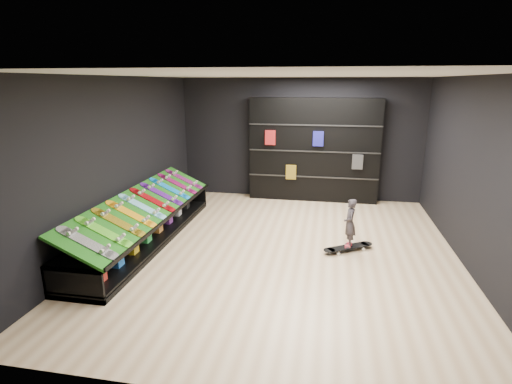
% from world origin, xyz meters
% --- Properties ---
extents(floor, '(6.00, 7.00, 0.01)m').
position_xyz_m(floor, '(0.00, 0.00, 0.00)').
color(floor, beige).
rests_on(floor, ground).
extents(ceiling, '(6.00, 7.00, 0.01)m').
position_xyz_m(ceiling, '(0.00, 0.00, 3.00)').
color(ceiling, white).
rests_on(ceiling, ground).
extents(wall_back, '(6.00, 0.02, 3.00)m').
position_xyz_m(wall_back, '(0.00, 3.50, 1.50)').
color(wall_back, black).
rests_on(wall_back, ground).
extents(wall_front, '(6.00, 0.02, 3.00)m').
position_xyz_m(wall_front, '(0.00, -3.50, 1.50)').
color(wall_front, black).
rests_on(wall_front, ground).
extents(wall_left, '(0.02, 7.00, 3.00)m').
position_xyz_m(wall_left, '(-3.00, 0.00, 1.50)').
color(wall_left, black).
rests_on(wall_left, ground).
extents(wall_right, '(0.02, 7.00, 3.00)m').
position_xyz_m(wall_right, '(3.00, 0.00, 1.50)').
color(wall_right, black).
rests_on(wall_right, ground).
extents(display_rack, '(0.90, 4.50, 0.50)m').
position_xyz_m(display_rack, '(-2.55, 0.00, 0.25)').
color(display_rack, black).
rests_on(display_rack, ground).
extents(turf_ramp, '(0.92, 4.50, 0.46)m').
position_xyz_m(turf_ramp, '(-2.50, 0.00, 0.71)').
color(turf_ramp, '#13530D').
rests_on(turf_ramp, display_rack).
extents(back_shelving, '(3.16, 0.37, 2.53)m').
position_xyz_m(back_shelving, '(0.37, 3.32, 1.26)').
color(back_shelving, black).
rests_on(back_shelving, ground).
extents(floor_skateboard, '(0.94, 0.72, 0.09)m').
position_xyz_m(floor_skateboard, '(1.16, 0.19, 0.05)').
color(floor_skateboard, black).
rests_on(floor_skateboard, ground).
extents(child, '(0.15, 0.21, 0.52)m').
position_xyz_m(child, '(1.16, 0.19, 0.35)').
color(child, black).
rests_on(child, floor_skateboard).
extents(display_board_0, '(0.93, 0.22, 0.50)m').
position_xyz_m(display_board_0, '(-2.49, -1.90, 0.74)').
color(display_board_0, black).
rests_on(display_board_0, turf_ramp).
extents(display_board_1, '(0.93, 0.22, 0.50)m').
position_xyz_m(display_board_1, '(-2.49, -1.48, 0.74)').
color(display_board_1, green).
rests_on(display_board_1, turf_ramp).
extents(display_board_2, '(0.93, 0.22, 0.50)m').
position_xyz_m(display_board_2, '(-2.49, -1.06, 0.74)').
color(display_board_2, yellow).
rests_on(display_board_2, turf_ramp).
extents(display_board_3, '(0.93, 0.22, 0.50)m').
position_xyz_m(display_board_3, '(-2.49, -0.63, 0.74)').
color(display_board_3, orange).
rests_on(display_board_3, turf_ramp).
extents(display_board_4, '(0.93, 0.22, 0.50)m').
position_xyz_m(display_board_4, '(-2.49, -0.21, 0.74)').
color(display_board_4, '#0CB2E5').
rests_on(display_board_4, turf_ramp).
extents(display_board_5, '(0.93, 0.22, 0.50)m').
position_xyz_m(display_board_5, '(-2.49, 0.21, 0.74)').
color(display_board_5, red).
rests_on(display_board_5, turf_ramp).
extents(display_board_6, '(0.93, 0.22, 0.50)m').
position_xyz_m(display_board_6, '(-2.49, 0.63, 0.74)').
color(display_board_6, purple).
rests_on(display_board_6, turf_ramp).
extents(display_board_7, '(0.93, 0.22, 0.50)m').
position_xyz_m(display_board_7, '(-2.49, 1.06, 0.74)').
color(display_board_7, blue).
rests_on(display_board_7, turf_ramp).
extents(display_board_8, '(0.93, 0.22, 0.50)m').
position_xyz_m(display_board_8, '(-2.49, 1.48, 0.74)').
color(display_board_8, '#E5198C').
rests_on(display_board_8, turf_ramp).
extents(display_board_9, '(0.93, 0.22, 0.50)m').
position_xyz_m(display_board_9, '(-2.49, 1.90, 0.74)').
color(display_board_9, '#2626BF').
rests_on(display_board_9, turf_ramp).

